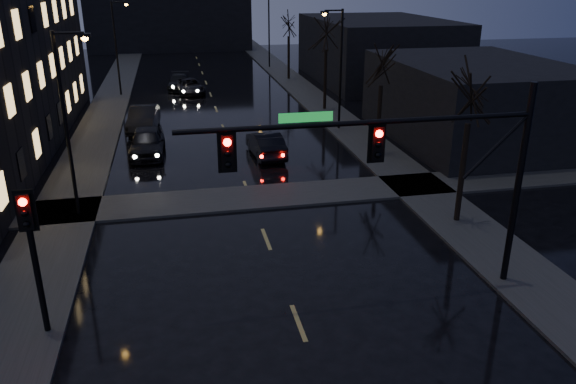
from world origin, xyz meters
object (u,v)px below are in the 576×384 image
oncoming_car_d (179,82)px  oncoming_car_c (189,86)px  oncoming_car_a (147,142)px  oncoming_car_b (144,119)px  lead_car (266,144)px

oncoming_car_d → oncoming_car_c: bearing=-64.6°
oncoming_car_a → oncoming_car_d: (2.36, 20.43, -0.13)m
oncoming_car_b → oncoming_car_c: 12.77m
oncoming_car_c → oncoming_car_d: bearing=102.8°
oncoming_car_c → oncoming_car_d: oncoming_car_d is taller
oncoming_car_c → oncoming_car_a: bearing=-107.9°
oncoming_car_d → oncoming_car_a: bearing=-91.8°
oncoming_car_a → oncoming_car_c: 18.43m
lead_car → oncoming_car_b: bearing=-49.7°
oncoming_car_b → lead_car: 10.40m
oncoming_car_b → oncoming_car_a: bearing=-81.2°
oncoming_car_b → oncoming_car_d: oncoming_car_b is taller
oncoming_car_c → lead_car: bearing=-87.4°
oncoming_car_c → lead_car: 20.05m
oncoming_car_a → lead_car: 7.03m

